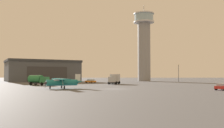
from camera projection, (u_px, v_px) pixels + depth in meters
ground_plane at (115, 89)px, 52.81m from camera, size 400.00×400.00×0.00m
control_tower at (144, 42)px, 117.89m from camera, size 9.88×9.88×36.98m
hangar at (42, 71)px, 114.72m from camera, size 38.49×34.50×9.76m
airplane_teal at (62, 82)px, 54.00m from camera, size 8.39×10.50×3.24m
truck_fuel_tanker_green at (38, 80)px, 71.44m from camera, size 6.55×4.48×2.97m
truck_box_silver at (114, 79)px, 80.18m from camera, size 4.19×6.86×3.24m
car_orange at (91, 81)px, 90.25m from camera, size 4.43×4.20×1.37m
car_red at (223, 86)px, 48.64m from camera, size 4.32×4.28×1.37m
light_post_north at (178, 71)px, 104.44m from camera, size 0.44×0.44×7.62m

